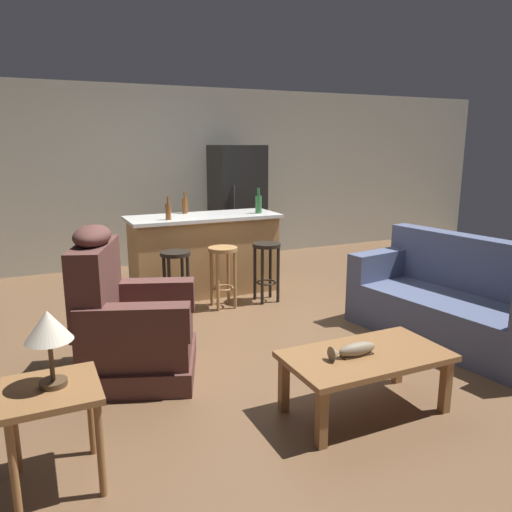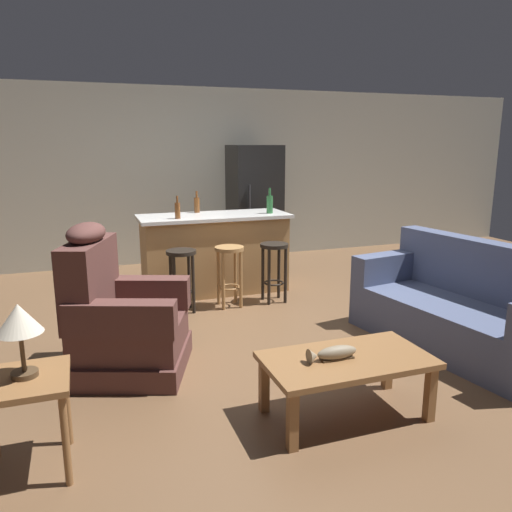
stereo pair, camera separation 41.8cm
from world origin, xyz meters
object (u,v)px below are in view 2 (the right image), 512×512
at_px(bar_stool_right, 274,261).
at_px(refrigerator, 254,206).
at_px(table_lamp, 19,322).
at_px(bottle_tall_green, 197,204).
at_px(coffee_table, 347,365).
at_px(recliner_near_lamp, 120,320).
at_px(couch, 462,310).
at_px(bar_stool_left, 182,269).
at_px(bottle_wine_dark, 270,204).
at_px(bottle_short_amber, 178,210).
at_px(fish_figurine, 332,354).
at_px(end_table, 24,395).
at_px(bar_stool_middle, 229,265).
at_px(kitchen_island, 215,253).

xyz_separation_m(bar_stool_right, refrigerator, (0.40, 1.83, 0.41)).
height_order(table_lamp, bottle_tall_green, bottle_tall_green).
relative_size(coffee_table, bottle_tall_green, 4.14).
bearing_deg(recliner_near_lamp, couch, 9.93).
distance_m(coffee_table, recliner_near_lamp, 1.81).
relative_size(bar_stool_left, bottle_wine_dark, 2.22).
distance_m(coffee_table, table_lamp, 1.99).
relative_size(bottle_tall_green, bottle_short_amber, 1.02).
xyz_separation_m(bottle_short_amber, bottle_wine_dark, (1.14, 0.07, 0.02)).
xyz_separation_m(coffee_table, refrigerator, (0.87, 4.30, 0.52)).
bearing_deg(refrigerator, bottle_tall_green, -138.77).
distance_m(fish_figurine, bar_stool_left, 2.52).
xyz_separation_m(recliner_near_lamp, refrigerator, (2.21, 3.09, 0.46)).
height_order(fish_figurine, bar_stool_left, bar_stool_left).
height_order(coffee_table, couch, couch).
relative_size(bar_stool_right, refrigerator, 0.39).
xyz_separation_m(fish_figurine, bottle_short_amber, (-0.43, 2.93, 0.59)).
xyz_separation_m(end_table, bottle_wine_dark, (2.55, 2.92, 0.60)).
relative_size(fish_figurine, refrigerator, 0.19).
xyz_separation_m(bar_stool_middle, bottle_tall_green, (-0.15, 0.88, 0.58)).
distance_m(bar_stool_middle, bottle_short_amber, 0.87).
bearing_deg(recliner_near_lamp, bar_stool_left, 79.67).
relative_size(bar_stool_left, bottle_tall_green, 2.56).
bearing_deg(table_lamp, bottle_tall_green, 62.35).
height_order(bottle_short_amber, bottle_wine_dark, bottle_wine_dark).
distance_m(recliner_near_lamp, end_table, 1.28).
xyz_separation_m(end_table, bottle_short_amber, (1.40, 2.85, 0.59)).
xyz_separation_m(bar_stool_left, bottle_wine_dark, (1.21, 0.52, 0.59)).
bearing_deg(end_table, table_lamp, 46.54).
height_order(coffee_table, bottle_wine_dark, bottle_wine_dark).
bearing_deg(bottle_short_amber, bar_stool_middle, -44.14).
bearing_deg(table_lamp, refrigerator, 56.45).
distance_m(recliner_near_lamp, bar_stool_left, 1.46).
xyz_separation_m(bar_stool_right, bottle_wine_dark, (0.14, 0.52, 0.59)).
distance_m(bottle_tall_green, bottle_short_amber, 0.53).
relative_size(fish_figurine, bar_stool_middle, 0.50).
bearing_deg(table_lamp, couch, 9.77).
bearing_deg(coffee_table, bottle_tall_green, 93.70).
relative_size(end_table, bottle_tall_green, 2.11).
height_order(couch, bottle_short_amber, bottle_short_amber).
height_order(recliner_near_lamp, bottle_tall_green, bottle_tall_green).
relative_size(table_lamp, bar_stool_left, 0.60).
bearing_deg(bar_stool_right, end_table, -135.09).
height_order(bar_stool_left, bar_stool_middle, same).
distance_m(bar_stool_right, bottle_short_amber, 1.24).
distance_m(recliner_near_lamp, bottle_tall_green, 2.50).
bearing_deg(bar_stool_right, recliner_near_lamp, -145.06).
height_order(table_lamp, bottle_wine_dark, bottle_wine_dark).
xyz_separation_m(end_table, kitchen_island, (1.87, 3.02, 0.02)).
bearing_deg(refrigerator, bar_stool_left, -128.73).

